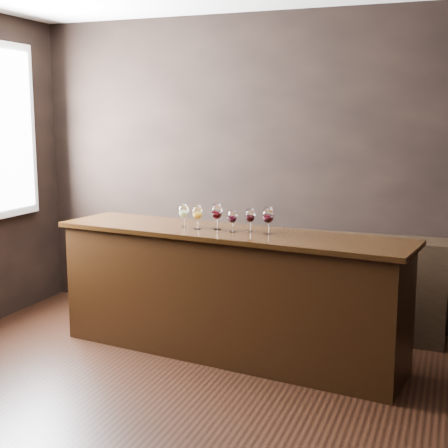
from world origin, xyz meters
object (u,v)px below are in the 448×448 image
(back_bar_shelf, at_px, (304,281))
(glass_red_d, at_px, (268,216))
(glass_amber, at_px, (197,213))
(glass_red_c, at_px, (250,216))
(glass_red_a, at_px, (217,212))
(glass_red_b, at_px, (232,217))
(bar_counter, at_px, (228,296))
(glass_white, at_px, (184,211))

(back_bar_shelf, height_order, glass_red_d, glass_red_d)
(glass_amber, relative_size, glass_red_c, 1.07)
(glass_red_a, relative_size, glass_red_b, 1.20)
(glass_red_a, bearing_deg, glass_red_b, -21.42)
(back_bar_shelf, xyz_separation_m, glass_amber, (-0.67, -0.85, 0.70))
(bar_counter, xyz_separation_m, glass_red_c, (0.17, 0.03, 0.64))
(glass_red_a, xyz_separation_m, glass_red_c, (0.27, 0.01, -0.02))
(bar_counter, height_order, glass_red_b, glass_red_b)
(glass_amber, bearing_deg, bar_counter, 3.87)
(bar_counter, height_order, glass_white, glass_white)
(back_bar_shelf, bearing_deg, bar_counter, -116.59)
(back_bar_shelf, distance_m, glass_red_b, 1.16)
(glass_amber, distance_m, glass_red_a, 0.15)
(back_bar_shelf, xyz_separation_m, glass_red_c, (-0.25, -0.80, 0.69))
(bar_counter, bearing_deg, glass_red_d, 3.05)
(back_bar_shelf, relative_size, glass_red_c, 13.76)
(glass_white, distance_m, glass_red_d, 0.72)
(glass_red_b, distance_m, glass_red_d, 0.29)
(bar_counter, distance_m, glass_red_d, 0.74)
(glass_white, bearing_deg, glass_red_a, -0.72)
(bar_counter, relative_size, glass_red_a, 13.71)
(bar_counter, xyz_separation_m, glass_white, (-0.39, 0.03, 0.65))
(back_bar_shelf, distance_m, glass_red_d, 1.12)
(glass_red_b, relative_size, glass_red_c, 0.96)
(bar_counter, xyz_separation_m, glass_red_a, (-0.10, 0.03, 0.66))
(glass_amber, xyz_separation_m, glass_red_c, (0.42, 0.05, -0.01))
(bar_counter, distance_m, back_bar_shelf, 0.93)
(back_bar_shelf, height_order, glass_red_b, glass_red_b)
(bar_counter, relative_size, glass_red_c, 15.79)
(glass_red_b, bearing_deg, back_bar_shelf, 66.74)
(glass_red_b, xyz_separation_m, glass_red_c, (0.12, 0.06, 0.00))
(glass_red_c, bearing_deg, glass_red_b, -152.62)
(bar_counter, relative_size, glass_amber, 14.78)
(glass_white, xyz_separation_m, glass_red_c, (0.56, 0.00, -0.01))
(glass_red_a, xyz_separation_m, glass_red_b, (0.15, -0.06, -0.02))
(bar_counter, bearing_deg, glass_red_a, 172.36)
(glass_amber, bearing_deg, glass_red_c, 6.87)
(glass_red_c, bearing_deg, glass_amber, -173.13)
(glass_red_c, distance_m, glass_red_d, 0.17)
(glass_white, bearing_deg, glass_amber, -19.16)
(glass_red_a, distance_m, glass_red_b, 0.16)
(glass_red_b, bearing_deg, glass_red_a, 158.58)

